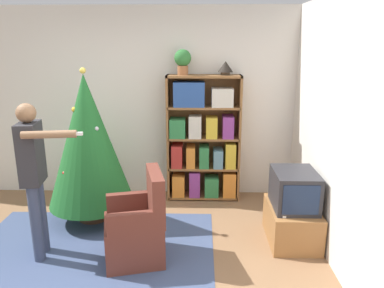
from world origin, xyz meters
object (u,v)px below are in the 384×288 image
television (294,189)px  table_lamp (225,67)px  standing_person (34,169)px  potted_plant (183,60)px  bookshelf (203,141)px  christmas_tree (88,141)px  armchair (138,229)px

television → table_lamp: bearing=120.5°
standing_person → potted_plant: 2.29m
bookshelf → standing_person: size_ratio=1.08×
television → christmas_tree: (-2.34, 0.47, 0.39)m
bookshelf → potted_plant: size_ratio=5.21×
bookshelf → table_lamp: bearing=1.6°
potted_plant → table_lamp: 0.56m
armchair → potted_plant: potted_plant is taller
christmas_tree → standing_person: bearing=-108.9°
television → armchair: size_ratio=0.62×
television → potted_plant: 2.15m
christmas_tree → standing_person: size_ratio=1.17×
standing_person → christmas_tree: bearing=153.0°
armchair → standing_person: bearing=-105.5°
table_lamp → television: bearing=-59.5°
christmas_tree → table_lamp: size_ratio=9.28×
standing_person → table_lamp: size_ratio=7.92×
standing_person → potted_plant: size_ratio=4.82×
christmas_tree → table_lamp: (1.65, 0.71, 0.82)m
potted_plant → television: bearing=-43.3°
potted_plant → table_lamp: size_ratio=1.64×
bookshelf → armchair: size_ratio=1.86×
television → armchair: bearing=-166.3°
television → potted_plant: bearing=136.7°
armchair → table_lamp: 2.37m
christmas_tree → television: bearing=-11.3°
television → armchair: armchair is taller
standing_person → potted_plant: (1.38, 1.55, 0.97)m
christmas_tree → armchair: size_ratio=2.02×
table_lamp → armchair: bearing=-120.7°
bookshelf → table_lamp: table_lamp is taller
table_lamp → christmas_tree: bearing=-156.6°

